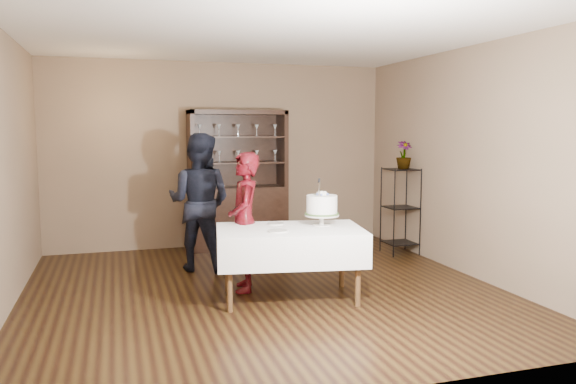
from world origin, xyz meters
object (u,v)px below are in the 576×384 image
at_px(potted_plant, 404,155).
at_px(china_hutch, 238,203).
at_px(cake_table, 290,245).
at_px(plant_etagere, 400,207).
at_px(woman, 245,222).
at_px(man, 199,202).
at_px(cake, 322,207).

bearing_deg(potted_plant, china_hutch, 153.36).
xyz_separation_m(china_hutch, cake_table, (-0.02, -2.61, -0.10)).
bearing_deg(potted_plant, plant_etagere, 167.62).
height_order(woman, potted_plant, potted_plant).
height_order(china_hutch, man, china_hutch).
bearing_deg(cake_table, cake, 9.47).
bearing_deg(man, woman, 137.02).
distance_m(cake_table, cake, 0.53).
relative_size(woman, potted_plant, 3.91).
height_order(china_hutch, potted_plant, china_hutch).
distance_m(cake_table, woman, 0.61).
xyz_separation_m(plant_etagere, man, (-2.80, -0.07, 0.19)).
distance_m(china_hutch, cake_table, 2.61).
relative_size(woman, cake, 3.01).
xyz_separation_m(china_hutch, man, (-0.72, -1.12, 0.18)).
relative_size(plant_etagere, man, 0.71).
xyz_separation_m(china_hutch, cake, (0.35, -2.55, 0.27)).
height_order(woman, man, man).
bearing_deg(woman, cake_table, 49.84).
bearing_deg(man, china_hutch, -93.30).
distance_m(china_hutch, plant_etagere, 2.33).
xyz_separation_m(cake_table, cake, (0.37, 0.06, 0.37)).
relative_size(cake_table, man, 0.95).
relative_size(plant_etagere, cake_table, 0.75).
height_order(cake_table, woman, woman).
height_order(cake_table, cake, cake).
distance_m(china_hutch, man, 1.35).
bearing_deg(china_hutch, man, -122.68).
height_order(man, cake, man).
xyz_separation_m(cake_table, man, (-0.70, 1.48, 0.28)).
distance_m(china_hutch, cake, 2.58).
height_order(plant_etagere, cake, cake).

